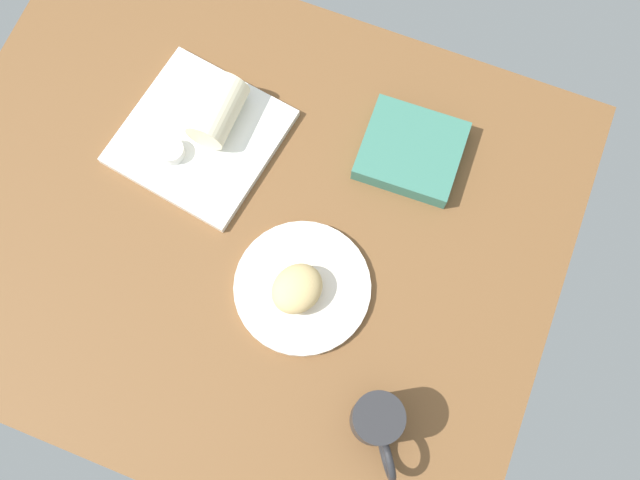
% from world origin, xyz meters
% --- Properties ---
extents(dining_table, '(1.10, 0.90, 0.04)m').
position_xyz_m(dining_table, '(0.00, 0.00, 0.02)').
color(dining_table, brown).
rests_on(dining_table, ground).
extents(round_plate, '(0.23, 0.23, 0.01)m').
position_xyz_m(round_plate, '(-0.14, 0.07, 0.05)').
color(round_plate, silver).
rests_on(round_plate, dining_table).
extents(scone_pastry, '(0.11, 0.11, 0.05)m').
position_xyz_m(scone_pastry, '(-0.14, 0.08, 0.08)').
color(scone_pastry, tan).
rests_on(scone_pastry, round_plate).
extents(square_plate, '(0.30, 0.30, 0.02)m').
position_xyz_m(square_plate, '(0.13, -0.12, 0.05)').
color(square_plate, white).
rests_on(square_plate, dining_table).
extents(sauce_cup, '(0.05, 0.05, 0.02)m').
position_xyz_m(sauce_cup, '(0.16, -0.07, 0.07)').
color(sauce_cup, silver).
rests_on(sauce_cup, square_plate).
extents(breakfast_wrap, '(0.07, 0.12, 0.07)m').
position_xyz_m(breakfast_wrap, '(0.11, -0.16, 0.09)').
color(breakfast_wrap, beige).
rests_on(breakfast_wrap, square_plate).
extents(book_stack, '(0.18, 0.16, 0.04)m').
position_xyz_m(book_stack, '(-0.23, -0.23, 0.06)').
color(book_stack, '#387260').
rests_on(book_stack, dining_table).
extents(coffee_mug, '(0.10, 0.12, 0.10)m').
position_xyz_m(coffee_mug, '(-0.33, 0.23, 0.09)').
color(coffee_mug, '#262628').
rests_on(coffee_mug, dining_table).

